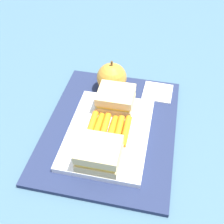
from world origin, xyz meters
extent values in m
plane|color=#42667A|center=(0.00, 0.00, 0.00)|extent=(2.40, 2.40, 0.00)
cube|color=navy|center=(0.00, 0.00, 0.01)|extent=(0.36, 0.28, 0.01)
cube|color=white|center=(-0.03, 0.00, 0.02)|extent=(0.23, 0.17, 0.01)
cube|color=#DBC189|center=(-0.10, 0.00, 0.03)|extent=(0.07, 0.08, 0.02)
cube|color=#F4CC4C|center=(-0.10, 0.00, 0.04)|extent=(0.07, 0.07, 0.01)
cube|color=#DBC189|center=(-0.10, 0.00, 0.06)|extent=(0.07, 0.08, 0.02)
cube|color=#DBC189|center=(0.05, 0.00, 0.03)|extent=(0.07, 0.08, 0.02)
cube|color=#F4CC4C|center=(0.05, 0.00, 0.04)|extent=(0.07, 0.07, 0.01)
cube|color=#DBC189|center=(0.05, 0.00, 0.06)|extent=(0.07, 0.08, 0.02)
cylinder|color=orange|center=(-0.02, -0.04, 0.03)|extent=(0.08, 0.01, 0.02)
cylinder|color=orange|center=(-0.03, -0.02, 0.03)|extent=(0.08, 0.01, 0.02)
cylinder|color=orange|center=(-0.02, -0.01, 0.03)|extent=(0.08, 0.01, 0.02)
cylinder|color=orange|center=(-0.03, 0.01, 0.03)|extent=(0.08, 0.01, 0.02)
cylinder|color=orange|center=(-0.02, 0.02, 0.03)|extent=(0.08, 0.01, 0.02)
cylinder|color=orange|center=(-0.02, 0.04, 0.03)|extent=(0.08, 0.01, 0.02)
sphere|color=gold|center=(0.12, 0.02, 0.05)|extent=(0.07, 0.07, 0.07)
cylinder|color=brown|center=(0.12, 0.02, 0.09)|extent=(0.01, 0.00, 0.01)
cube|color=white|center=(0.14, -0.09, 0.01)|extent=(0.07, 0.07, 0.00)
camera|label=1|loc=(-0.42, -0.09, 0.48)|focal=46.76mm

